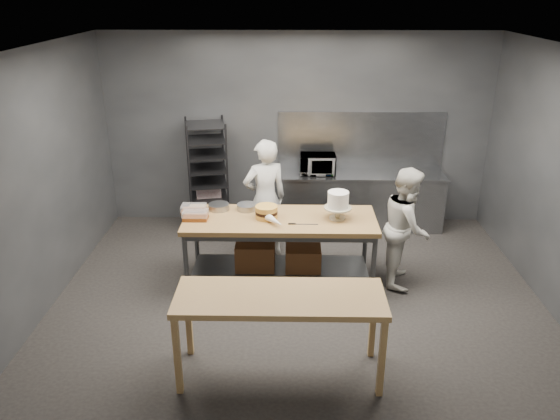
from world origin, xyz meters
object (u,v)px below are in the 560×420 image
object	(u,v)px
work_table	(278,243)
chef_right	(407,227)
near_counter	(280,303)
chef_behind	(265,199)
speed_rack	(208,177)
layer_cake	(266,212)
microwave	(318,164)
frosted_cake_stand	(338,202)

from	to	relation	value
work_table	chef_right	size ratio (longest dim) A/B	1.55
chef_right	near_counter	bearing A→B (deg)	151.45
chef_behind	near_counter	bearing A→B (deg)	74.74
speed_rack	layer_cake	world-z (taller)	speed_rack
chef_behind	layer_cake	bearing A→B (deg)	73.01
chef_right	microwave	bearing A→B (deg)	42.79
layer_cake	frosted_cake_stand	bearing A→B (deg)	-0.57
layer_cake	near_counter	bearing A→B (deg)	-83.61
chef_right	frosted_cake_stand	size ratio (longest dim) A/B	4.35
speed_rack	microwave	xyz separation A→B (m)	(1.70, 0.08, 0.19)
work_table	frosted_cake_stand	xyz separation A→B (m)	(0.74, -0.02, 0.58)
speed_rack	frosted_cake_stand	xyz separation A→B (m)	(1.87, -1.74, 0.29)
chef_behind	microwave	size ratio (longest dim) A/B	3.15
near_counter	frosted_cake_stand	xyz separation A→B (m)	(0.68, 1.79, 0.33)
frosted_cake_stand	layer_cake	bearing A→B (deg)	179.43
work_table	near_counter	bearing A→B (deg)	-88.25
microwave	frosted_cake_stand	bearing A→B (deg)	-84.82
near_counter	speed_rack	size ratio (longest dim) A/B	1.14
work_table	chef_behind	distance (m)	0.89
speed_rack	frosted_cake_stand	bearing A→B (deg)	-42.93
chef_behind	chef_right	bearing A→B (deg)	137.28
chef_right	microwave	distance (m)	2.04
chef_right	layer_cake	distance (m)	1.79
chef_behind	chef_right	world-z (taller)	chef_behind
speed_rack	chef_right	world-z (taller)	speed_rack
near_counter	chef_behind	xyz separation A→B (m)	(-0.26, 2.62, 0.04)
chef_right	microwave	size ratio (longest dim) A/B	2.86
chef_behind	frosted_cake_stand	distance (m)	1.29
speed_rack	chef_right	distance (m)	3.21
frosted_cake_stand	chef_behind	bearing A→B (deg)	138.48
near_counter	microwave	size ratio (longest dim) A/B	3.69
near_counter	microwave	xyz separation A→B (m)	(0.52, 3.61, 0.24)
near_counter	chef_behind	distance (m)	2.63
chef_behind	layer_cake	size ratio (longest dim) A/B	6.14
speed_rack	chef_behind	world-z (taller)	speed_rack
speed_rack	work_table	bearing A→B (deg)	-56.70
work_table	layer_cake	distance (m)	0.45
microwave	frosted_cake_stand	xyz separation A→B (m)	(0.16, -1.82, 0.10)
frosted_cake_stand	layer_cake	world-z (taller)	frosted_cake_stand
work_table	near_counter	world-z (taller)	work_table
work_table	speed_rack	xyz separation A→B (m)	(-1.13, 1.72, 0.28)
microwave	layer_cake	xyz separation A→B (m)	(-0.72, -1.81, -0.05)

